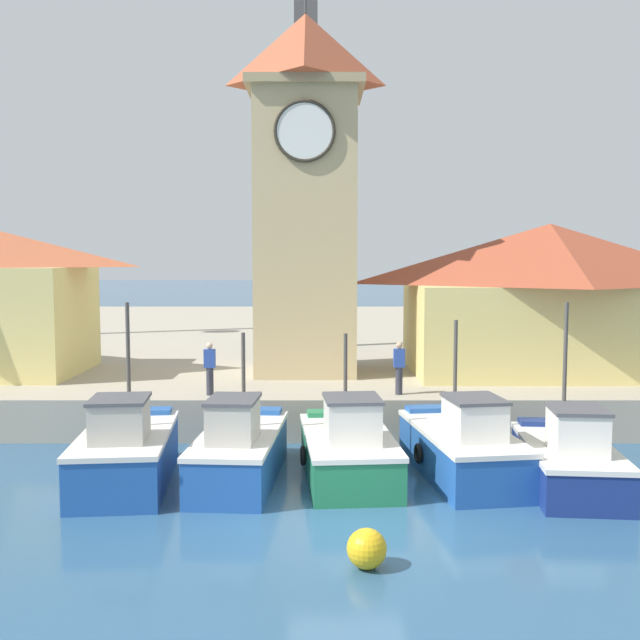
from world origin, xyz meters
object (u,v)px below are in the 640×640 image
at_px(fishing_boat_far_left, 125,452).
at_px(clock_tower, 305,187).
at_px(fishing_boat_mid_left, 462,447).
at_px(warehouse_right, 548,296).
at_px(mooring_buoy, 366,549).
at_px(fishing_boat_center, 568,458).
at_px(dock_worker_along_quay, 398,367).
at_px(fishing_boat_left_inner, 347,449).
at_px(fishing_boat_left_outer, 239,450).
at_px(port_crane_far, 304,200).
at_px(dock_worker_near_tower, 209,368).

xyz_separation_m(fishing_boat_far_left, clock_tower, (4.21, 9.24, 7.18)).
xyz_separation_m(fishing_boat_mid_left, warehouse_right, (4.73, 8.69, 3.31)).
xyz_separation_m(clock_tower, mooring_buoy, (1.34, -14.16, -7.62)).
bearing_deg(fishing_boat_center, dock_worker_along_quay, 124.92).
bearing_deg(mooring_buoy, fishing_boat_left_inner, 91.31).
relative_size(fishing_boat_left_inner, warehouse_right, 0.49).
height_order(fishing_boat_left_outer, clock_tower, clock_tower).
xyz_separation_m(fishing_boat_left_outer, clock_tower, (1.49, 8.93, 7.21)).
bearing_deg(clock_tower, port_crane_far, 91.48).
xyz_separation_m(fishing_boat_mid_left, fishing_boat_center, (2.38, -0.86, -0.06)).
height_order(fishing_boat_left_inner, dock_worker_along_quay, fishing_boat_left_inner).
xyz_separation_m(fishing_boat_far_left, port_crane_far, (4.01, 16.82, 7.28)).
height_order(fishing_boat_far_left, dock_worker_near_tower, fishing_boat_far_left).
height_order(fishing_boat_mid_left, clock_tower, clock_tower).
height_order(mooring_buoy, dock_worker_near_tower, dock_worker_near_tower).
distance_m(fishing_boat_left_outer, fishing_boat_mid_left, 5.60).
bearing_deg(mooring_buoy, fishing_boat_left_outer, 118.38).
distance_m(fishing_boat_left_inner, dock_worker_near_tower, 6.04).
bearing_deg(dock_worker_along_quay, dock_worker_near_tower, -179.10).
xyz_separation_m(clock_tower, warehouse_right, (8.83, 0.09, -3.92)).
distance_m(fishing_boat_far_left, dock_worker_along_quay, 8.75).
bearing_deg(mooring_buoy, port_crane_far, 94.05).
height_order(fishing_boat_center, warehouse_right, warehouse_right).
relative_size(port_crane_far, mooring_buoy, 25.06).
bearing_deg(clock_tower, warehouse_right, 0.61).
bearing_deg(dock_worker_along_quay, fishing_boat_mid_left, -74.53).
xyz_separation_m(fishing_boat_center, warehouse_right, (2.34, 9.56, 3.36)).
bearing_deg(fishing_boat_left_inner, fishing_boat_center, -8.24).
relative_size(fishing_boat_left_outer, clock_tower, 0.36).
height_order(warehouse_right, port_crane_far, port_crane_far).
bearing_deg(fishing_boat_far_left, fishing_boat_mid_left, 4.39).
distance_m(dock_worker_near_tower, dock_worker_along_quay, 5.79).
relative_size(fishing_boat_center, dock_worker_near_tower, 2.96).
bearing_deg(fishing_boat_mid_left, dock_worker_near_tower, 149.29).
xyz_separation_m(fishing_boat_mid_left, port_crane_far, (-4.30, 16.18, 7.33)).
bearing_deg(fishing_boat_left_outer, fishing_boat_center, -3.84).
relative_size(fishing_boat_left_outer, fishing_boat_left_inner, 1.03).
height_order(fishing_boat_left_inner, mooring_buoy, fishing_boat_left_inner).
bearing_deg(fishing_boat_mid_left, port_crane_far, 104.89).
distance_m(fishing_boat_left_inner, fishing_boat_center, 5.32).
height_order(fishing_boat_far_left, mooring_buoy, fishing_boat_far_left).
distance_m(warehouse_right, mooring_buoy, 16.52).
bearing_deg(mooring_buoy, dock_worker_along_quay, 80.76).
bearing_deg(fishing_boat_left_inner, fishing_boat_left_outer, -175.18).
bearing_deg(fishing_boat_center, warehouse_right, 76.22).
height_order(fishing_boat_mid_left, fishing_boat_center, fishing_boat_center).
height_order(fishing_boat_mid_left, mooring_buoy, fishing_boat_mid_left).
relative_size(fishing_boat_far_left, fishing_boat_left_outer, 0.96).
bearing_deg(clock_tower, dock_worker_near_tower, -122.58).
height_order(fishing_boat_left_inner, clock_tower, clock_tower).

